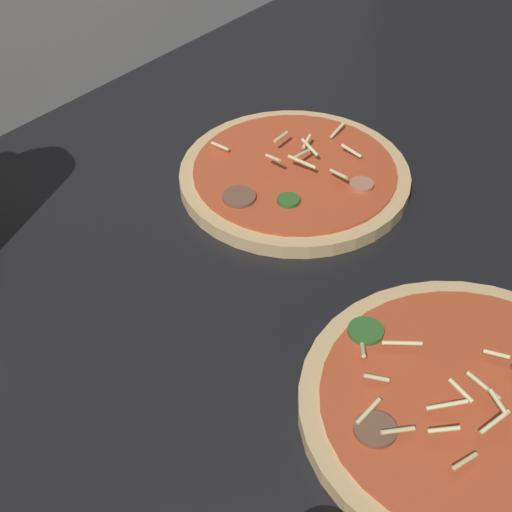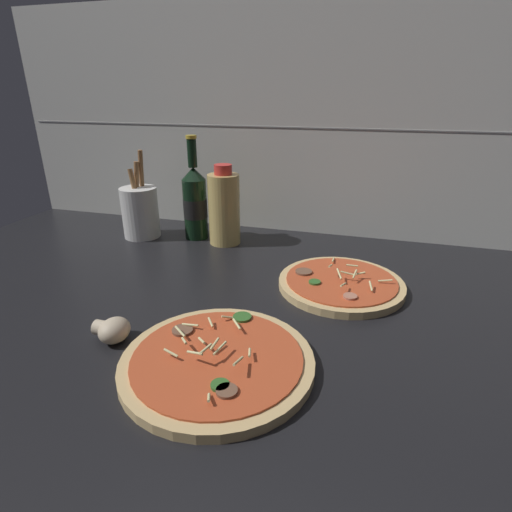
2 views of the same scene
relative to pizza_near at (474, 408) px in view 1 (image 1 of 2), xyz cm
name	(u,v)px [view 1 (image 1 of 2)]	position (x,y,z in cm)	size (l,w,h in cm)	color
counter_slab	(293,341)	(-2.22, 16.10, -2.12)	(160.00, 90.00, 2.50)	black
pizza_near	(474,408)	(0.00, 0.00, 0.00)	(27.41, 27.41, 4.41)	tan
pizza_far	(294,176)	(14.60, 29.61, 0.02)	(24.56, 24.56, 4.38)	tan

